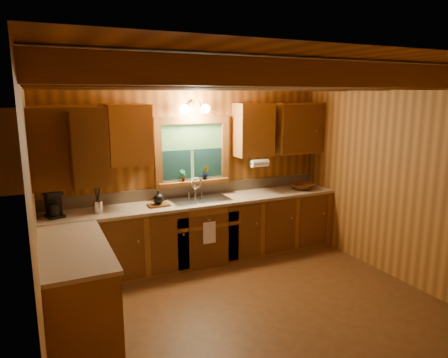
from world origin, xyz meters
TOP-DOWN VIEW (x-y plane):
  - room at (0.00, 0.00)m, footprint 4.20×4.20m
  - ceiling_beams at (0.00, 0.00)m, footprint 4.20×2.54m
  - base_cabinets at (-0.49, 1.28)m, footprint 4.20×2.22m
  - countertop at (-0.48, 1.29)m, footprint 4.20×2.24m
  - backsplash at (0.00, 1.89)m, footprint 4.20×0.02m
  - dishwasher_panel at (-1.47, 0.68)m, footprint 0.02×0.60m
  - upper_cabinets at (-0.56, 1.42)m, footprint 4.19×1.77m
  - window at (0.00, 1.87)m, footprint 1.12×0.08m
  - window_sill at (0.00, 1.82)m, footprint 1.06×0.14m
  - wall_sconce at (0.00, 1.75)m, footprint 0.45×0.21m
  - paper_towel_roll at (0.92, 1.53)m, footprint 0.27×0.11m
  - dish_towel at (0.00, 1.26)m, footprint 0.18×0.01m
  - sink at (0.00, 1.60)m, footprint 0.82×0.48m
  - coffee_maker at (-1.90, 1.61)m, footprint 0.18×0.23m
  - utensil_crock at (-1.39, 1.56)m, footprint 0.12×0.12m
  - cutting_board at (-0.61, 1.54)m, footprint 0.28×0.20m
  - teakettle at (-0.61, 1.54)m, footprint 0.14×0.14m
  - wicker_basket at (1.69, 1.53)m, footprint 0.44×0.44m
  - potted_plant_left at (-0.17, 1.81)m, footprint 0.11×0.09m
  - potted_plant_right at (0.17, 1.81)m, footprint 0.13×0.11m

SIDE VIEW (x-z plane):
  - base_cabinets at x=-0.49m, z-range 0.00..0.86m
  - dishwasher_panel at x=-1.47m, z-range 0.03..0.83m
  - dish_towel at x=0.00m, z-range 0.37..0.67m
  - sink at x=0.00m, z-range 0.64..1.07m
  - countertop at x=-0.48m, z-range 0.86..0.90m
  - cutting_board at x=-0.61m, z-range 0.90..0.92m
  - wicker_basket at x=1.69m, z-range 0.90..0.99m
  - backsplash at x=0.00m, z-range 0.90..1.06m
  - utensil_crock at x=-1.39m, z-range 0.81..1.15m
  - teakettle at x=-0.61m, z-range 0.91..1.08m
  - coffee_maker at x=-1.90m, z-range 0.90..1.22m
  - window_sill at x=0.00m, z-range 1.10..1.14m
  - potted_plant_left at x=-0.17m, z-range 1.14..1.32m
  - potted_plant_right at x=0.17m, z-range 1.14..1.34m
  - room at x=0.00m, z-range -0.80..3.40m
  - paper_towel_roll at x=0.92m, z-range 1.31..1.42m
  - window at x=0.00m, z-range 1.03..2.03m
  - upper_cabinets at x=-0.56m, z-range 1.45..2.23m
  - wall_sconce at x=0.00m, z-range 2.08..2.25m
  - ceiling_beams at x=0.00m, z-range 2.40..2.58m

